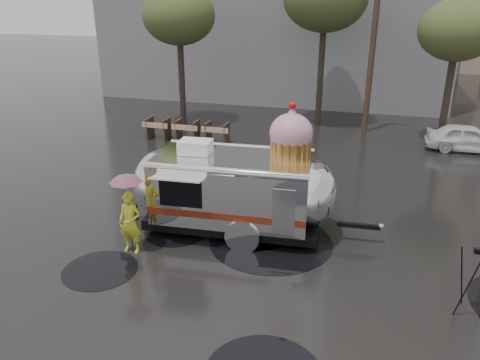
% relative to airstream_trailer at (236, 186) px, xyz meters
% --- Properties ---
extents(ground, '(120.00, 120.00, 0.00)m').
position_rel_airstream_trailer_xyz_m(ground, '(0.76, -1.99, -1.41)').
color(ground, black).
rests_on(ground, ground).
extents(puddles, '(13.00, 7.87, 0.01)m').
position_rel_airstream_trailer_xyz_m(puddles, '(2.37, -1.73, -1.40)').
color(puddles, black).
rests_on(puddles, ground).
extents(utility_pole, '(1.60, 0.28, 9.00)m').
position_rel_airstream_trailer_xyz_m(utility_pole, '(3.26, 12.01, 3.21)').
color(utility_pole, '#473323').
rests_on(utility_pole, ground).
extents(tree_left, '(3.64, 3.64, 6.95)m').
position_rel_airstream_trailer_xyz_m(tree_left, '(-6.24, 11.01, 4.08)').
color(tree_left, '#382D26').
rests_on(tree_left, ground).
extents(tree_right, '(3.36, 3.36, 6.42)m').
position_rel_airstream_trailer_xyz_m(tree_right, '(6.76, 11.01, 3.65)').
color(tree_right, '#382D26').
rests_on(tree_right, ground).
extents(barricade_row, '(4.30, 0.80, 1.00)m').
position_rel_airstream_trailer_xyz_m(barricade_row, '(-4.79, 7.98, -0.89)').
color(barricade_row, '#473323').
rests_on(barricade_row, ground).
extents(airstream_trailer, '(7.45, 3.13, 4.01)m').
position_rel_airstream_trailer_xyz_m(airstream_trailer, '(0.00, 0.00, 0.00)').
color(airstream_trailer, silver).
rests_on(airstream_trailer, ground).
extents(person_left, '(0.62, 0.42, 1.73)m').
position_rel_airstream_trailer_xyz_m(person_left, '(-2.39, -1.99, -0.54)').
color(person_left, yellow).
rests_on(person_left, ground).
extents(umbrella_pink, '(1.06, 1.06, 2.27)m').
position_rel_airstream_trailer_xyz_m(umbrella_pink, '(-2.39, -1.99, 0.50)').
color(umbrella_pink, pink).
rests_on(umbrella_pink, ground).
extents(tripod, '(0.60, 0.66, 1.61)m').
position_rel_airstream_trailer_xyz_m(tripod, '(5.98, -2.34, -0.43)').
color(tripod, black).
rests_on(tripod, ground).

